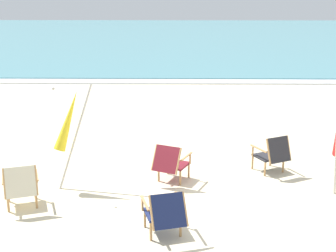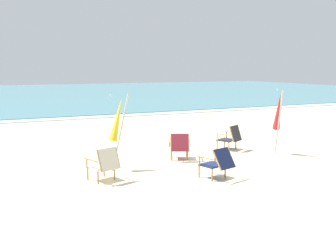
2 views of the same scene
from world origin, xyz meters
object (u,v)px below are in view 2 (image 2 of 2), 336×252
(beach_chair_back_right, at_px, (231,137))
(umbrella_furled_red, at_px, (278,112))
(umbrella_furled_yellow, at_px, (118,120))
(beach_chair_back_left, at_px, (218,162))
(beach_chair_front_left, at_px, (104,164))
(beach_chair_far_center, at_px, (180,146))

(beach_chair_back_right, distance_m, umbrella_furled_red, 1.74)
(beach_chair_back_right, height_order, umbrella_furled_yellow, umbrella_furled_yellow)
(beach_chair_back_left, distance_m, beach_chair_front_left, 2.69)
(umbrella_furled_yellow, bearing_deg, umbrella_furled_red, -5.68)
(beach_chair_front_left, bearing_deg, umbrella_furled_red, 5.26)
(beach_chair_back_left, height_order, beach_chair_far_center, beach_chair_far_center)
(umbrella_furled_yellow, bearing_deg, beach_chair_far_center, 5.89)
(beach_chair_far_center, bearing_deg, umbrella_furled_red, -12.92)
(beach_chair_far_center, height_order, umbrella_furled_red, umbrella_furled_red)
(beach_chair_back_left, xyz_separation_m, beach_chair_front_left, (-2.51, 0.95, 0.01))
(beach_chair_back_left, distance_m, umbrella_furled_red, 3.50)
(beach_chair_back_left, distance_m, beach_chair_far_center, 2.15)
(beach_chair_back_right, xyz_separation_m, umbrella_furled_yellow, (-4.03, -0.72, 0.87))
(beach_chair_front_left, distance_m, umbrella_furled_red, 5.65)
(beach_chair_back_left, bearing_deg, beach_chair_back_right, 50.92)
(beach_chair_back_left, bearing_deg, umbrella_furled_yellow, 133.52)
(umbrella_furled_yellow, distance_m, umbrella_furled_red, 4.92)
(beach_chair_far_center, distance_m, umbrella_furled_red, 3.19)
(beach_chair_back_right, xyz_separation_m, beach_chair_far_center, (-2.11, -0.53, -0.01))
(beach_chair_front_left, distance_m, beach_chair_back_right, 4.99)
(umbrella_furled_red, bearing_deg, beach_chair_far_center, 167.08)
(umbrella_furled_yellow, bearing_deg, beach_chair_front_left, -123.32)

